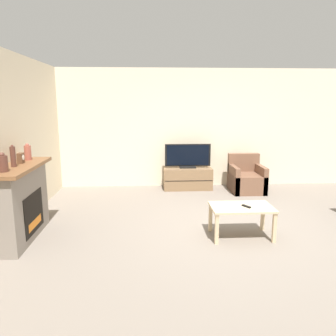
% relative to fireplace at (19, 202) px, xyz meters
% --- Properties ---
extents(ground_plane, '(24.00, 24.00, 0.00)m').
position_rel_fireplace_xyz_m(ground_plane, '(3.14, 0.14, -0.55)').
color(ground_plane, slate).
extents(wall_back, '(12.00, 0.06, 2.70)m').
position_rel_fireplace_xyz_m(wall_back, '(3.14, 3.00, 0.80)').
color(wall_back, beige).
rests_on(wall_back, ground).
extents(wall_left, '(0.06, 12.00, 2.70)m').
position_rel_fireplace_xyz_m(wall_left, '(-0.22, 0.14, 0.80)').
color(wall_left, beige).
rests_on(wall_left, ground).
extents(fireplace, '(0.50, 1.44, 1.08)m').
position_rel_fireplace_xyz_m(fireplace, '(0.00, 0.00, 0.00)').
color(fireplace, slate).
rests_on(fireplace, ground).
extents(mantel_vase_left, '(0.12, 0.12, 0.25)m').
position_rel_fireplace_xyz_m(mantel_vase_left, '(0.02, -0.43, 0.65)').
color(mantel_vase_left, '#512D23').
rests_on(mantel_vase_left, fireplace).
extents(mantel_vase_centre_left, '(0.07, 0.07, 0.30)m').
position_rel_fireplace_xyz_m(mantel_vase_centre_left, '(0.02, -0.11, 0.68)').
color(mantel_vase_centre_left, '#512D23').
rests_on(mantel_vase_centre_left, fireplace).
extents(mantel_vase_right, '(0.10, 0.10, 0.25)m').
position_rel_fireplace_xyz_m(mantel_vase_right, '(0.02, 0.43, 0.65)').
color(mantel_vase_right, '#994C3D').
rests_on(mantel_vase_right, fireplace).
extents(mantel_clock, '(0.08, 0.11, 0.15)m').
position_rel_fireplace_xyz_m(mantel_clock, '(0.02, 0.14, 0.61)').
color(mantel_clock, brown).
rests_on(mantel_clock, fireplace).
extents(tv_stand, '(1.08, 0.52, 0.48)m').
position_rel_fireplace_xyz_m(tv_stand, '(2.71, 2.68, -0.31)').
color(tv_stand, brown).
rests_on(tv_stand, ground).
extents(tv, '(1.03, 0.18, 0.54)m').
position_rel_fireplace_xyz_m(tv, '(2.71, 2.67, 0.18)').
color(tv, black).
rests_on(tv, tv_stand).
extents(armchair, '(0.70, 0.76, 0.81)m').
position_rel_fireplace_xyz_m(armchair, '(3.99, 2.38, -0.28)').
color(armchair, brown).
rests_on(armchair, ground).
extents(coffee_table, '(0.90, 0.56, 0.46)m').
position_rel_fireplace_xyz_m(coffee_table, '(3.18, -0.10, -0.15)').
color(coffee_table, '#CCB289').
rests_on(coffee_table, ground).
extents(remote, '(0.11, 0.15, 0.02)m').
position_rel_fireplace_xyz_m(remote, '(3.24, -0.13, -0.08)').
color(remote, black).
rests_on(remote, coffee_table).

